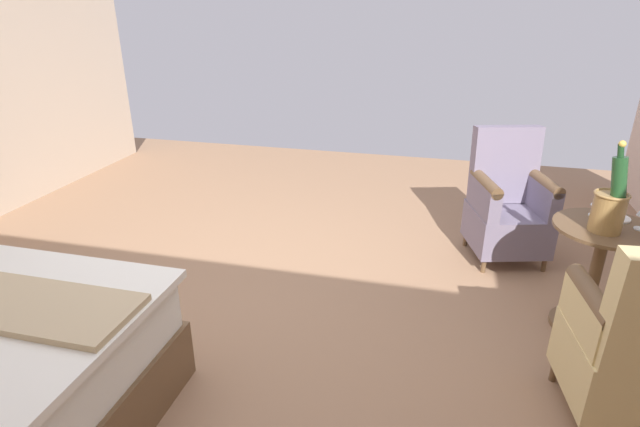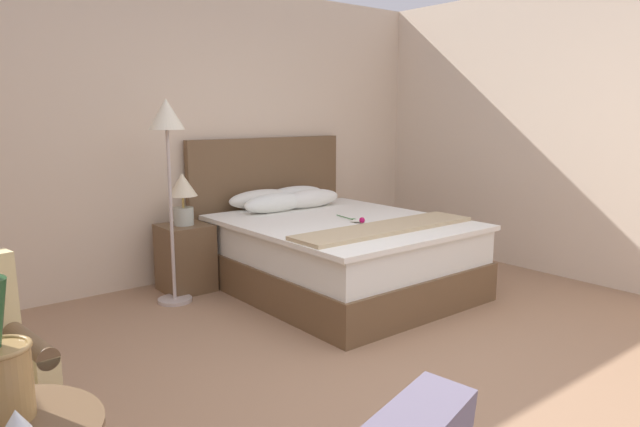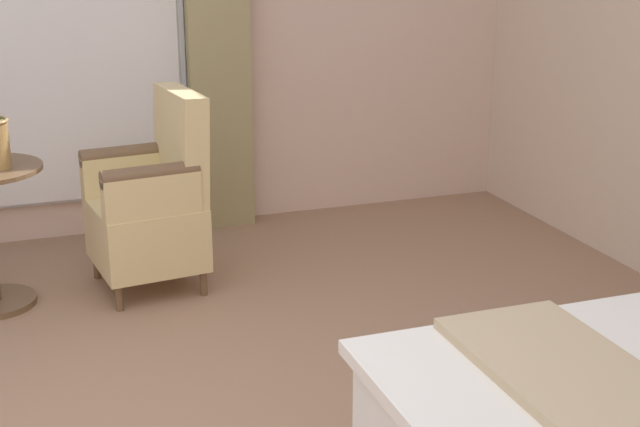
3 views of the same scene
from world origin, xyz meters
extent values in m
plane|color=#9B7456|center=(0.00, 0.00, 0.00)|extent=(7.40, 7.40, 0.00)
cylinder|color=brown|center=(-2.00, -0.24, 0.01)|extent=(0.39, 0.39, 0.03)
cylinder|color=brown|center=(-2.00, -0.24, 0.33)|extent=(0.07, 0.07, 0.66)
cylinder|color=brown|center=(-2.00, -0.24, 0.67)|extent=(0.57, 0.57, 0.02)
cylinder|color=#A17A45|center=(-1.97, -0.18, 0.79)|extent=(0.17, 0.17, 0.22)
torus|color=#A17A45|center=(-1.97, -0.18, 0.90)|extent=(0.18, 0.18, 0.02)
cylinder|color=white|center=(-1.97, -0.18, 0.88)|extent=(0.15, 0.15, 0.03)
cylinder|color=#1E4723|center=(-1.98, -0.16, 0.96)|extent=(0.12, 0.11, 0.32)
cylinder|color=#193D1E|center=(-1.96, -0.18, 1.14)|extent=(0.04, 0.04, 0.08)
sphere|color=gold|center=(-1.96, -0.18, 1.18)|extent=(0.04, 0.04, 0.04)
cylinder|color=white|center=(-2.17, -0.24, 0.69)|extent=(0.07, 0.07, 0.01)
cylinder|color=white|center=(-1.97, -0.40, 0.69)|extent=(0.07, 0.07, 0.01)
cylinder|color=white|center=(-1.97, -0.40, 0.72)|extent=(0.01, 0.01, 0.06)
cone|color=white|center=(-1.97, -0.40, 0.78)|extent=(0.07, 0.07, 0.06)
cylinder|color=white|center=(-2.08, -0.37, 0.69)|extent=(0.15, 0.15, 0.01)
sphere|color=maroon|center=(-2.10, -0.40, 0.71)|extent=(0.02, 0.02, 0.02)
sphere|color=maroon|center=(-2.08, -0.37, 0.71)|extent=(0.03, 0.03, 0.03)
sphere|color=#A1083E|center=(-2.08, -0.38, 0.71)|extent=(0.03, 0.03, 0.03)
cylinder|color=brown|center=(-1.73, 0.32, 0.06)|extent=(0.04, 0.04, 0.13)
cube|color=#DAC384|center=(-1.99, 0.50, 0.28)|extent=(0.59, 0.56, 0.31)
cube|color=#DAC384|center=(-1.77, 0.50, 0.54)|extent=(0.14, 0.47, 0.20)
cylinder|color=brown|center=(-1.77, 0.50, 0.64)|extent=(0.14, 0.47, 0.09)
cylinder|color=brown|center=(-1.43, -0.80, 0.05)|extent=(0.04, 0.04, 0.10)
cylinder|color=brown|center=(-1.87, -0.92, 0.05)|extent=(0.04, 0.04, 0.10)
cylinder|color=brown|center=(-1.31, -1.22, 0.05)|extent=(0.04, 0.04, 0.10)
cylinder|color=brown|center=(-1.75, -1.35, 0.05)|extent=(0.04, 0.04, 0.10)
cube|color=slate|center=(-1.59, -1.07, 0.25)|extent=(0.66, 0.65, 0.30)
cube|color=slate|center=(-1.53, -1.28, 0.70)|extent=(0.53, 0.30, 0.60)
cube|color=slate|center=(-1.38, -0.99, 0.52)|extent=(0.22, 0.49, 0.23)
cylinder|color=brown|center=(-1.38, -0.99, 0.63)|extent=(0.22, 0.49, 0.09)
cube|color=slate|center=(-1.80, -1.11, 0.52)|extent=(0.22, 0.49, 0.23)
cylinder|color=brown|center=(-1.80, -1.11, 0.63)|extent=(0.22, 0.49, 0.09)
camera|label=1|loc=(-1.05, 2.66, 1.86)|focal=28.00mm
camera|label=2|loc=(-2.21, -1.93, 1.56)|focal=32.00mm
camera|label=3|loc=(2.22, -0.08, 1.73)|focal=50.00mm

